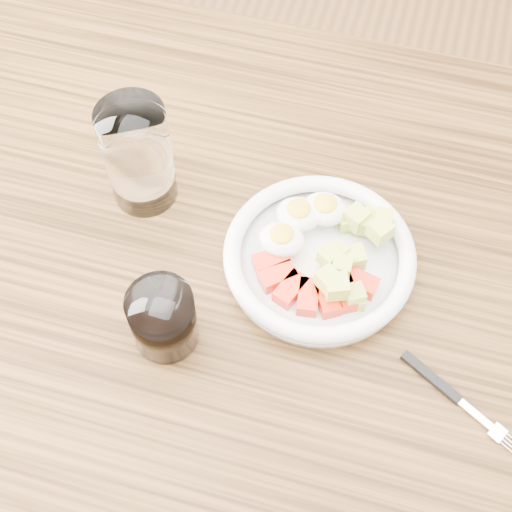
{
  "coord_description": "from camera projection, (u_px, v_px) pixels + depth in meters",
  "views": [
    {
      "loc": [
        0.11,
        -0.41,
        1.54
      ],
      "look_at": [
        -0.01,
        0.01,
        0.8
      ],
      "focal_mm": 50.0,
      "sensor_mm": 36.0,
      "label": 1
    }
  ],
  "objects": [
    {
      "name": "coffee_glass",
      "position": [
        163.0,
        319.0,
        0.81
      ],
      "size": [
        0.08,
        0.08,
        0.09
      ],
      "color": "white",
      "rests_on": "dining_table"
    },
    {
      "name": "water_glass",
      "position": [
        138.0,
        156.0,
        0.89
      ],
      "size": [
        0.09,
        0.09,
        0.15
      ],
      "primitive_type": "cylinder",
      "color": "white",
      "rests_on": "dining_table"
    },
    {
      "name": "ground",
      "position": [
        259.0,
        448.0,
        1.55
      ],
      "size": [
        4.0,
        4.0,
        0.0
      ],
      "primitive_type": "plane",
      "color": "brown",
      "rests_on": "ground"
    },
    {
      "name": "fork",
      "position": [
        447.0,
        391.0,
        0.81
      ],
      "size": [
        0.15,
        0.09,
        0.01
      ],
      "color": "black",
      "rests_on": "dining_table"
    },
    {
      "name": "bowl",
      "position": [
        319.0,
        254.0,
        0.88
      ],
      "size": [
        0.24,
        0.24,
        0.06
      ],
      "color": "white",
      "rests_on": "dining_table"
    },
    {
      "name": "dining_table",
      "position": [
        261.0,
        313.0,
        0.97
      ],
      "size": [
        1.5,
        0.9,
        0.77
      ],
      "color": "brown",
      "rests_on": "ground"
    }
  ]
}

